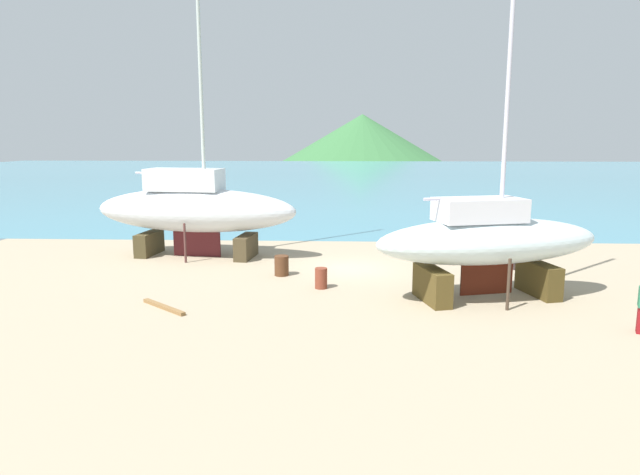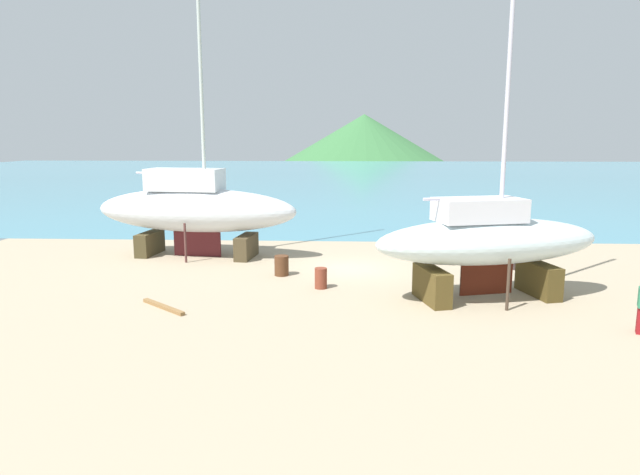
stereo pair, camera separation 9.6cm
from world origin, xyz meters
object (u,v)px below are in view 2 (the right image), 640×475
sailboat_mid_port (195,208)px  barrel_tipped_right (321,278)px  barrel_tar_black (519,261)px  sailboat_small_center (488,241)px  barrel_tipped_left (282,266)px

sailboat_mid_port → barrel_tipped_right: bearing=-34.8°
barrel_tipped_right → barrel_tar_black: (9.33, 3.84, -0.01)m
sailboat_small_center → barrel_tipped_right: size_ratio=17.92×
sailboat_small_center → sailboat_mid_port: bearing=136.9°
sailboat_small_center → barrel_tar_black: size_ratio=18.18×
sailboat_small_center → sailboat_mid_port: size_ratio=0.80×
barrel_tipped_left → sailboat_mid_port: bearing=141.4°
barrel_tar_black → sailboat_mid_port: bearing=171.9°
barrel_tipped_right → barrel_tar_black: bearing=22.4°
barrel_tipped_right → barrel_tar_black: 10.09m
sailboat_small_center → barrel_tipped_right: 6.91m
barrel_tipped_right → barrel_tar_black: size_ratio=1.01×
sailboat_small_center → barrel_tar_black: (2.79, 5.02, -1.89)m
sailboat_small_center → barrel_tipped_left: size_ratio=16.94×
sailboat_mid_port → barrel_tipped_right: 9.51m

